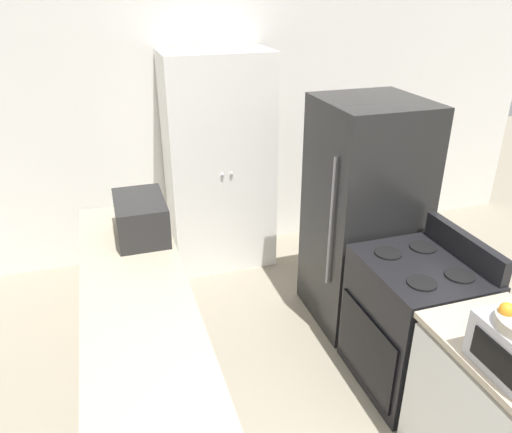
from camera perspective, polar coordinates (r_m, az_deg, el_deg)
wall_back at (r=4.70m, az=-6.18°, el=10.94°), size 7.00×0.06×2.60m
counter_left at (r=3.07m, az=-12.45°, el=-16.69°), size 0.60×2.67×0.90m
counter_right at (r=3.00m, az=26.05°, el=-20.32°), size 0.60×0.81×0.90m
pantry_cabinet at (r=4.50m, az=-4.25°, el=6.06°), size 0.92×0.58×1.95m
stove at (r=3.44m, az=17.47°, el=-11.59°), size 0.66×0.75×1.06m
refrigerator at (r=3.81m, az=12.16°, el=0.08°), size 0.73×0.75×1.74m
microwave at (r=3.40m, az=-13.01°, el=-0.13°), size 0.33×0.50×0.27m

